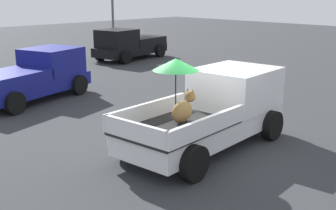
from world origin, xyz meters
TOP-DOWN VIEW (x-y plane):
  - ground_plane at (0.00, 0.00)m, footprint 80.00×80.00m
  - pickup_truck_main at (0.46, 0.05)m, footprint 5.19×2.59m
  - pickup_truck_red at (-0.54, 7.84)m, footprint 5.11×3.19m
  - pickup_truck_far at (8.11, 12.81)m, footprint 5.04×2.82m

SIDE VIEW (x-z plane):
  - ground_plane at x=0.00m, z-range 0.00..0.00m
  - pickup_truck_red at x=-0.54m, z-range -0.03..1.77m
  - pickup_truck_far at x=8.11m, z-range -0.03..1.77m
  - pickup_truck_main at x=0.46m, z-range -0.24..2.17m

